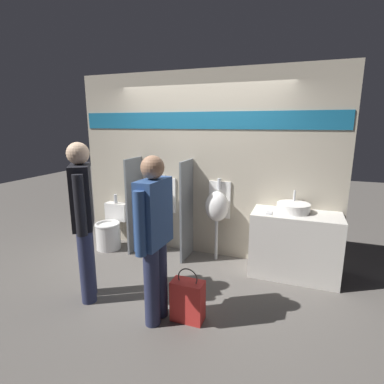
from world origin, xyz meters
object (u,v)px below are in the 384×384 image
Objects in this scene: sink_basin at (293,208)px; person_with_lanyard at (154,234)px; toilet at (110,230)px; cell_phone at (269,213)px; urinal_near_counter at (163,201)px; person_in_vest at (83,216)px; urinal_far at (217,206)px; shopping_bag at (188,300)px.

person_with_lanyard is at bearing -129.24° from sink_basin.
sink_basin reaches higher than toilet.
cell_phone is 0.12× the size of urinal_near_counter.
sink_basin is at bearing -92.39° from person_in_vest.
urinal_near_counter is (-1.62, 0.24, -0.05)m from cell_phone.
urinal_far is (-0.75, 0.24, -0.05)m from cell_phone.
sink_basin is 1.04m from urinal_far.
cell_phone is 0.08× the size of person_in_vest.
shopping_bag is (0.11, -1.47, -0.59)m from urinal_far.
person_with_lanyard is at bearing -161.88° from shopping_bag.
cell_phone is 0.79m from urinal_far.
cell_phone is at bearing -91.95° from person_in_vest.
urinal_near_counter is 1.51m from person_in_vest.
urinal_far is 0.67× the size of person_in_vest.
person_with_lanyard is (0.67, -1.57, 0.12)m from urinal_near_counter.
urinal_far is 1.43× the size of toilet.
sink_basin is 0.72× the size of shopping_bag.
sink_basin is at bearing 56.63° from shopping_bag.
cell_phone reaches higher than shopping_bag.
toilet is at bearing 50.70° from person_with_lanyard.
sink_basin is 0.50× the size of toilet.
shopping_bag is (1.21, 0.01, -0.76)m from person_in_vest.
urinal_far is (-1.03, 0.07, -0.10)m from sink_basin.
sink_basin is at bearing -2.24° from urinal_near_counter.
person_in_vest is (-0.24, -1.48, 0.18)m from urinal_near_counter.
sink_basin is 0.25× the size of person_with_lanyard.
urinal_far is at bearing 94.26° from shopping_bag.
shopping_bag is (0.97, -1.47, -0.59)m from urinal_near_counter.
urinal_near_counter is (-1.89, 0.07, -0.10)m from sink_basin.
sink_basin is at bearing 1.95° from toilet.
person_with_lanyard is (-0.19, -1.57, 0.12)m from urinal_far.
person_with_lanyard is (0.91, -0.09, -0.05)m from person_in_vest.
urinal_far is at bearing 5.56° from toilet.
urinal_far is 2.10× the size of shopping_bag.
shopping_bag is (-0.92, -1.40, -0.69)m from sink_basin.
person_with_lanyard is at bearing -125.27° from cell_phone.
urinal_near_counter is at bearing 180.00° from urinal_far.
person_in_vest reaches higher than cell_phone.
person_with_lanyard reaches higher than urinal_far.
person_in_vest is (-1.10, -1.48, 0.18)m from urinal_far.
person_with_lanyard is 0.78m from shopping_bag.
cell_phone is 1.64m from person_with_lanyard.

